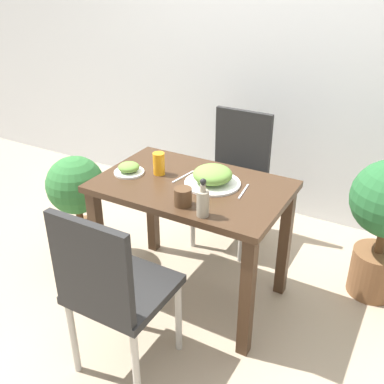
{
  "coord_description": "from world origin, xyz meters",
  "views": [
    {
      "loc": [
        1.05,
        -1.85,
        1.79
      ],
      "look_at": [
        0.0,
        0.0,
        0.68
      ],
      "focal_mm": 42.0,
      "sensor_mm": 36.0,
      "label": 1
    }
  ],
  "objects_px": {
    "sauce_bottle": "(203,202)",
    "chair_near": "(112,287)",
    "chair_far": "(235,171)",
    "potted_plant_left": "(77,199)",
    "side_plate": "(129,169)",
    "drink_cup": "(183,197)",
    "food_plate": "(213,176)",
    "juice_glass": "(159,164)"
  },
  "relations": [
    {
      "from": "chair_near",
      "to": "side_plate",
      "type": "relative_size",
      "value": 5.37
    },
    {
      "from": "side_plate",
      "to": "chair_near",
      "type": "bearing_deg",
      "value": -60.71
    },
    {
      "from": "juice_glass",
      "to": "potted_plant_left",
      "type": "bearing_deg",
      "value": -175.61
    },
    {
      "from": "chair_far",
      "to": "drink_cup",
      "type": "distance_m",
      "value": 0.96
    },
    {
      "from": "drink_cup",
      "to": "potted_plant_left",
      "type": "height_order",
      "value": "drink_cup"
    },
    {
      "from": "potted_plant_left",
      "to": "food_plate",
      "type": "bearing_deg",
      "value": 4.81
    },
    {
      "from": "chair_far",
      "to": "sauce_bottle",
      "type": "relative_size",
      "value": 4.75
    },
    {
      "from": "chair_near",
      "to": "chair_far",
      "type": "height_order",
      "value": "same"
    },
    {
      "from": "sauce_bottle",
      "to": "drink_cup",
      "type": "bearing_deg",
      "value": 162.0
    },
    {
      "from": "chair_far",
      "to": "potted_plant_left",
      "type": "relative_size",
      "value": 1.26
    },
    {
      "from": "food_plate",
      "to": "side_plate",
      "type": "xyz_separation_m",
      "value": [
        -0.47,
        -0.11,
        -0.02
      ]
    },
    {
      "from": "potted_plant_left",
      "to": "sauce_bottle",
      "type": "bearing_deg",
      "value": -12.95
    },
    {
      "from": "chair_far",
      "to": "drink_cup",
      "type": "height_order",
      "value": "chair_far"
    },
    {
      "from": "chair_near",
      "to": "food_plate",
      "type": "relative_size",
      "value": 3.04
    },
    {
      "from": "chair_near",
      "to": "drink_cup",
      "type": "distance_m",
      "value": 0.53
    },
    {
      "from": "chair_far",
      "to": "potted_plant_left",
      "type": "height_order",
      "value": "chair_far"
    },
    {
      "from": "chair_near",
      "to": "sauce_bottle",
      "type": "bearing_deg",
      "value": -119.02
    },
    {
      "from": "drink_cup",
      "to": "side_plate",
      "type": "bearing_deg",
      "value": 159.63
    },
    {
      "from": "drink_cup",
      "to": "chair_near",
      "type": "bearing_deg",
      "value": -102.12
    },
    {
      "from": "potted_plant_left",
      "to": "juice_glass",
      "type": "bearing_deg",
      "value": 4.39
    },
    {
      "from": "sauce_bottle",
      "to": "chair_near",
      "type": "bearing_deg",
      "value": -119.02
    },
    {
      "from": "chair_far",
      "to": "drink_cup",
      "type": "relative_size",
      "value": 10.16
    },
    {
      "from": "chair_far",
      "to": "potted_plant_left",
      "type": "distance_m",
      "value": 1.05
    },
    {
      "from": "side_plate",
      "to": "juice_glass",
      "type": "height_order",
      "value": "juice_glass"
    },
    {
      "from": "drink_cup",
      "to": "sauce_bottle",
      "type": "bearing_deg",
      "value": -18.0
    },
    {
      "from": "chair_near",
      "to": "side_plate",
      "type": "bearing_deg",
      "value": -60.71
    },
    {
      "from": "food_plate",
      "to": "potted_plant_left",
      "type": "relative_size",
      "value": 0.42
    },
    {
      "from": "food_plate",
      "to": "sauce_bottle",
      "type": "height_order",
      "value": "sauce_bottle"
    },
    {
      "from": "chair_near",
      "to": "food_plate",
      "type": "height_order",
      "value": "chair_near"
    },
    {
      "from": "food_plate",
      "to": "drink_cup",
      "type": "distance_m",
      "value": 0.27
    },
    {
      "from": "sauce_bottle",
      "to": "chair_far",
      "type": "bearing_deg",
      "value": 105.42
    },
    {
      "from": "juice_glass",
      "to": "potted_plant_left",
      "type": "distance_m",
      "value": 0.7
    },
    {
      "from": "chair_near",
      "to": "potted_plant_left",
      "type": "xyz_separation_m",
      "value": [
        -0.8,
        0.65,
        -0.08
      ]
    },
    {
      "from": "drink_cup",
      "to": "food_plate",
      "type": "bearing_deg",
      "value": 85.52
    },
    {
      "from": "chair_far",
      "to": "chair_near",
      "type": "bearing_deg",
      "value": -88.5
    },
    {
      "from": "sauce_bottle",
      "to": "food_plate",
      "type": "bearing_deg",
      "value": 109.27
    },
    {
      "from": "side_plate",
      "to": "juice_glass",
      "type": "relative_size",
      "value": 1.36
    },
    {
      "from": "drink_cup",
      "to": "juice_glass",
      "type": "distance_m",
      "value": 0.38
    },
    {
      "from": "chair_far",
      "to": "food_plate",
      "type": "xyz_separation_m",
      "value": [
        0.15,
        -0.64,
        0.26
      ]
    },
    {
      "from": "chair_far",
      "to": "juice_glass",
      "type": "xyz_separation_m",
      "value": [
        -0.16,
        -0.67,
        0.28
      ]
    },
    {
      "from": "chair_far",
      "to": "side_plate",
      "type": "distance_m",
      "value": 0.85
    },
    {
      "from": "drink_cup",
      "to": "juice_glass",
      "type": "height_order",
      "value": "juice_glass"
    }
  ]
}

